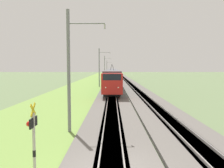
{
  "coord_description": "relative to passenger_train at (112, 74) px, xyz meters",
  "views": [
    {
      "loc": [
        -8.54,
        -0.03,
        4.45
      ],
      "look_at": [
        20.9,
        0.0,
        2.2
      ],
      "focal_mm": 35.0,
      "sensor_mm": 36.0,
      "label": 1
    }
  ],
  "objects": [
    {
      "name": "catenary_mast_far",
      "position": [
        15.3,
        2.8,
        2.18
      ],
      "size": [
        0.22,
        2.56,
        8.74
      ],
      "color": "slate",
      "rests_on": "ground"
    },
    {
      "name": "track_adjacent",
      "position": [
        -8.53,
        -4.57,
        -2.18
      ],
      "size": [
        240.0,
        1.57,
        0.45
      ],
      "color": "#4C4238",
      "rests_on": "ground"
    },
    {
      "name": "grass_verge",
      "position": [
        -8.53,
        6.7,
        -2.28
      ],
      "size": [
        240.0,
        9.05,
        0.12
      ],
      "color": "olive",
      "rests_on": "ground"
    },
    {
      "name": "catenary_mast_mid",
      "position": [
        -18.66,
        2.8,
        2.13
      ],
      "size": [
        0.22,
        2.56,
        8.64
      ],
      "color": "slate",
      "rests_on": "ground"
    },
    {
      "name": "catenary_mast_distant",
      "position": [
        49.26,
        2.79,
        1.82
      ],
      "size": [
        0.22,
        2.56,
        8.03
      ],
      "color": "slate",
      "rests_on": "ground"
    },
    {
      "name": "passenger_train",
      "position": [
        0.0,
        0.0,
        0.0
      ],
      "size": [
        78.82,
        2.89,
        5.0
      ],
      "rotation": [
        0.0,
        0.0,
        3.14
      ],
      "color": "red",
      "rests_on": "ground"
    },
    {
      "name": "ballast_adjacent",
      "position": [
        -8.53,
        -4.57,
        -2.19
      ],
      "size": [
        240.0,
        4.4,
        0.3
      ],
      "color": "#605B56",
      "rests_on": "ground"
    },
    {
      "name": "ballast_main",
      "position": [
        -8.53,
        0.0,
        -2.19
      ],
      "size": [
        240.0,
        4.4,
        0.3
      ],
      "color": "#605B56",
      "rests_on": "ground"
    },
    {
      "name": "track_main",
      "position": [
        -8.53,
        0.0,
        -2.18
      ],
      "size": [
        240.0,
        1.57,
        0.45
      ],
      "color": "#4C4238",
      "rests_on": "ground"
    },
    {
      "name": "crossing_signal_near",
      "position": [
        -59.18,
        2.89,
        -0.43
      ],
      "size": [
        0.7,
        0.23,
        3.15
      ],
      "rotation": [
        0.0,
        0.0,
        1.57
      ],
      "color": "beige",
      "rests_on": "ground"
    },
    {
      "name": "catenary_mast_near",
      "position": [
        -52.62,
        2.79,
        1.91
      ],
      "size": [
        0.22,
        2.56,
        8.21
      ],
      "color": "slate",
      "rests_on": "ground"
    }
  ]
}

